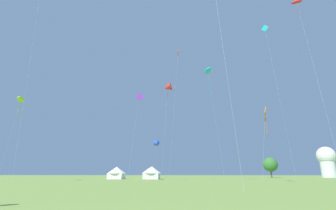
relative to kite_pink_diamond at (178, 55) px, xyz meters
name	(u,v)px	position (x,y,z in m)	size (l,w,h in m)	color
kite_pink_diamond	(178,55)	(0.00, 0.00, 0.00)	(2.64, 3.50, 35.51)	pink
kite_orange_diamond	(265,115)	(16.98, -16.60, -21.60)	(2.70, 3.17, 13.52)	orange
kite_blue_delta	(157,143)	(-5.22, -3.25, -24.99)	(2.35, 1.80, 9.34)	blue
kite_purple_delta	(139,98)	(-8.16, -11.45, -15.95)	(2.81, 2.13, 18.45)	purple
kite_cyan_parafoil	(208,71)	(7.43, -9.39, -9.09)	(3.28, 3.57, 24.97)	#1EB7CC
kite_lime_parafoil	(21,100)	(-30.28, -19.12, -17.98)	(2.57, 3.56, 16.13)	#99DB2D
kite_cyan_diamond	(266,33)	(22.83, -5.46, 2.34)	(2.97, 1.91, 38.31)	#1EB7CC
kite_red_parafoil	(297,3)	(23.30, -21.90, -1.62)	(2.38, 2.76, 32.46)	red
kite_red_delta	(168,87)	(-2.13, -7.82, -12.29)	(2.43, 2.61, 22.39)	red
festival_tent_left	(117,172)	(-16.32, 1.59, -31.78)	(4.74, 4.74, 3.08)	white
festival_tent_right	(152,172)	(-7.13, 1.59, -31.72)	(4.90, 4.90, 3.19)	white
observatory_dome	(327,160)	(51.63, 32.17, -27.47)	(6.40, 6.40, 10.80)	white
tree_distant_left	(270,165)	(29.71, 25.34, -29.20)	(4.78, 4.78, 6.69)	brown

